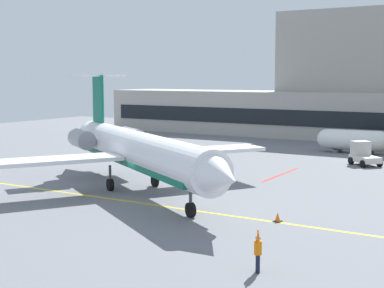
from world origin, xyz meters
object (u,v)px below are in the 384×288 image
at_px(belt_loader, 363,155).
at_px(marshaller, 258,252).
at_px(regional_jet, 136,150).
at_px(fuel_tank, 353,140).

relative_size(belt_loader, marshaller, 1.87).
relative_size(regional_jet, marshaller, 13.84).
height_order(regional_jet, fuel_tank, regional_jet).
bearing_deg(regional_jet, belt_loader, 61.39).
distance_m(belt_loader, fuel_tank, 8.62).
distance_m(regional_jet, belt_loader, 24.18).
bearing_deg(fuel_tank, marshaller, -80.28).
relative_size(fuel_tank, marshaller, 4.39).
distance_m(regional_jet, marshaller, 19.58).
bearing_deg(belt_loader, marshaller, -83.30).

